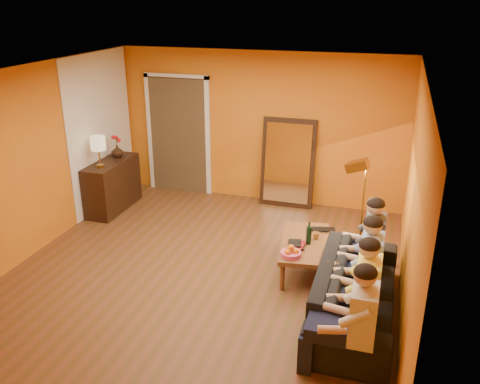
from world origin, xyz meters
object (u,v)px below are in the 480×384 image
(sofa, at_px, (356,291))
(person_mid_left, at_px, (367,292))
(table_lamp, at_px, (99,152))
(dog, at_px, (333,290))
(tumbler, at_px, (316,236))
(floor_lamp, at_px, (362,213))
(mirror_frame, at_px, (288,163))
(sideboard, at_px, (113,185))
(coffee_table, at_px, (304,255))
(laptop, at_px, (323,231))
(person_far_right, at_px, (373,245))
(person_mid_right, at_px, (370,266))
(wine_bottle, at_px, (309,233))
(vase, at_px, (117,151))
(person_far_left, at_px, (363,323))

(sofa, distance_m, person_mid_left, 0.55)
(table_lamp, height_order, dog, table_lamp)
(tumbler, bearing_deg, floor_lamp, 31.10)
(person_mid_left, bearing_deg, dog, 134.50)
(person_mid_left, distance_m, tumbler, 1.63)
(mirror_frame, bearing_deg, dog, -68.78)
(sideboard, relative_size, dog, 1.81)
(table_lamp, relative_size, coffee_table, 0.42)
(tumbler, relative_size, laptop, 0.28)
(person_far_right, relative_size, laptop, 3.60)
(sideboard, bearing_deg, person_mid_right, -22.96)
(tumbler, bearing_deg, person_far_right, -24.11)
(person_mid_left, distance_m, wine_bottle, 1.51)
(dog, bearing_deg, mirror_frame, 131.28)
(tumbler, relative_size, vase, 0.45)
(dog, bearing_deg, person_far_left, -47.95)
(floor_lamp, xyz_separation_m, person_mid_left, (0.19, -1.77, -0.11))
(sofa, distance_m, dog, 0.26)
(coffee_table, xyz_separation_m, laptop, (0.18, 0.35, 0.22))
(vase, bearing_deg, person_far_left, -36.22)
(coffee_table, distance_m, person_mid_left, 1.63)
(person_mid_left, relative_size, person_far_right, 1.00)
(sideboard, bearing_deg, person_mid_left, -28.79)
(dog, height_order, vase, vase)
(person_mid_right, xyz_separation_m, tumbler, (-0.75, 0.89, -0.15))
(sideboard, distance_m, dog, 4.47)
(sofa, xyz_separation_m, floor_lamp, (-0.06, 1.32, 0.40))
(sideboard, distance_m, person_mid_left, 4.99)
(person_mid_left, height_order, tumbler, person_mid_left)
(laptop, bearing_deg, person_far_right, -52.92)
(wine_bottle, xyz_separation_m, laptop, (0.13, 0.40, -0.14))
(mirror_frame, bearing_deg, person_far_left, -68.60)
(mirror_frame, bearing_deg, vase, -163.43)
(sideboard, distance_m, tumbler, 3.75)
(floor_lamp, xyz_separation_m, tumbler, (-0.55, -0.33, -0.26))
(floor_lamp, xyz_separation_m, person_mid_right, (0.19, -1.22, -0.11))
(sofa, distance_m, laptop, 1.34)
(floor_lamp, xyz_separation_m, person_far_right, (0.19, -0.67, -0.11))
(mirror_frame, xyz_separation_m, dog, (1.20, -3.10, -0.43))
(wine_bottle, bearing_deg, table_lamp, 166.75)
(person_mid_right, bearing_deg, dog, -156.20)
(sofa, relative_size, coffee_table, 1.80)
(mirror_frame, bearing_deg, laptop, -63.87)
(person_far_left, bearing_deg, laptop, 107.28)
(mirror_frame, xyz_separation_m, person_mid_right, (1.58, -2.93, -0.15))
(tumbler, bearing_deg, person_mid_right, -49.76)
(sofa, xyz_separation_m, coffee_table, (-0.74, 0.87, -0.11))
(table_lamp, distance_m, sofa, 4.62)
(person_mid_left, xyz_separation_m, person_mid_right, (0.00, 0.55, 0.00))
(mirror_frame, height_order, wine_bottle, mirror_frame)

